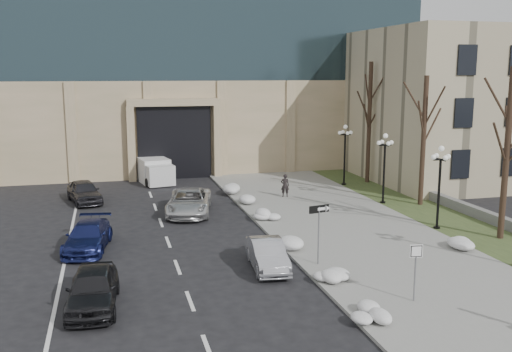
{
  "coord_description": "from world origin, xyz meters",
  "views": [
    {
      "loc": [
        -9.29,
        -14.75,
        8.73
      ],
      "look_at": [
        -2.07,
        12.84,
        3.5
      ],
      "focal_mm": 40.0,
      "sensor_mm": 36.0,
      "label": 1
    }
  ],
  "objects_px": {
    "car_e": "(84,192)",
    "lamppost_d": "(345,147)",
    "pedestrian": "(285,185)",
    "car_d": "(189,202)",
    "one_way_sign": "(322,216)",
    "car_a": "(93,289)",
    "lamppost_b": "(440,176)",
    "lamppost_c": "(385,159)",
    "box_truck": "(152,170)",
    "keep_sign": "(416,261)",
    "car_b": "(267,255)",
    "car_c": "(88,237)"
  },
  "relations": [
    {
      "from": "pedestrian",
      "to": "lamppost_d",
      "type": "distance_m",
      "value": 6.9
    },
    {
      "from": "pedestrian",
      "to": "lamppost_b",
      "type": "height_order",
      "value": "lamppost_b"
    },
    {
      "from": "car_c",
      "to": "lamppost_c",
      "type": "relative_size",
      "value": 0.99
    },
    {
      "from": "box_truck",
      "to": "keep_sign",
      "type": "height_order",
      "value": "keep_sign"
    },
    {
      "from": "car_b",
      "to": "pedestrian",
      "type": "xyz_separation_m",
      "value": [
        5.13,
        13.63,
        0.26
      ]
    },
    {
      "from": "car_e",
      "to": "lamppost_d",
      "type": "relative_size",
      "value": 0.93
    },
    {
      "from": "car_b",
      "to": "lamppost_d",
      "type": "xyz_separation_m",
      "value": [
        10.9,
        16.72,
        2.41
      ]
    },
    {
      "from": "box_truck",
      "to": "lamppost_b",
      "type": "height_order",
      "value": "lamppost_b"
    },
    {
      "from": "car_d",
      "to": "lamppost_d",
      "type": "distance_m",
      "value": 14.31
    },
    {
      "from": "pedestrian",
      "to": "car_d",
      "type": "bearing_deg",
      "value": 35.16
    },
    {
      "from": "car_b",
      "to": "car_e",
      "type": "bearing_deg",
      "value": 122.86
    },
    {
      "from": "car_a",
      "to": "lamppost_c",
      "type": "relative_size",
      "value": 0.94
    },
    {
      "from": "lamppost_b",
      "to": "lamppost_c",
      "type": "relative_size",
      "value": 1.0
    },
    {
      "from": "lamppost_b",
      "to": "car_d",
      "type": "bearing_deg",
      "value": 150.83
    },
    {
      "from": "lamppost_c",
      "to": "car_b",
      "type": "bearing_deg",
      "value": -136.86
    },
    {
      "from": "lamppost_d",
      "to": "car_b",
      "type": "bearing_deg",
      "value": -123.11
    },
    {
      "from": "lamppost_b",
      "to": "car_b",
      "type": "bearing_deg",
      "value": -161.16
    },
    {
      "from": "car_e",
      "to": "car_b",
      "type": "bearing_deg",
      "value": -75.17
    },
    {
      "from": "car_b",
      "to": "lamppost_d",
      "type": "relative_size",
      "value": 0.85
    },
    {
      "from": "car_b",
      "to": "box_truck",
      "type": "relative_size",
      "value": 0.64
    },
    {
      "from": "box_truck",
      "to": "lamppost_c",
      "type": "bearing_deg",
      "value": -50.7
    },
    {
      "from": "car_a",
      "to": "lamppost_d",
      "type": "bearing_deg",
      "value": 50.1
    },
    {
      "from": "pedestrian",
      "to": "lamppost_b",
      "type": "bearing_deg",
      "value": 134.47
    },
    {
      "from": "car_d",
      "to": "one_way_sign",
      "type": "height_order",
      "value": "one_way_sign"
    },
    {
      "from": "keep_sign",
      "to": "box_truck",
      "type": "bearing_deg",
      "value": 113.39
    },
    {
      "from": "car_a",
      "to": "keep_sign",
      "type": "relative_size",
      "value": 1.9
    },
    {
      "from": "car_e",
      "to": "pedestrian",
      "type": "xyz_separation_m",
      "value": [
        13.52,
        -2.2,
        0.17
      ]
    },
    {
      "from": "car_a",
      "to": "car_b",
      "type": "bearing_deg",
      "value": 22.3
    },
    {
      "from": "pedestrian",
      "to": "lamppost_d",
      "type": "xyz_separation_m",
      "value": [
        5.78,
        3.09,
        2.15
      ]
    },
    {
      "from": "car_b",
      "to": "lamppost_c",
      "type": "bearing_deg",
      "value": 48.05
    },
    {
      "from": "car_b",
      "to": "lamppost_d",
      "type": "distance_m",
      "value": 20.11
    },
    {
      "from": "car_a",
      "to": "car_c",
      "type": "bearing_deg",
      "value": 96.78
    },
    {
      "from": "box_truck",
      "to": "keep_sign",
      "type": "distance_m",
      "value": 28.69
    },
    {
      "from": "pedestrian",
      "to": "box_truck",
      "type": "height_order",
      "value": "box_truck"
    },
    {
      "from": "car_c",
      "to": "box_truck",
      "type": "height_order",
      "value": "box_truck"
    },
    {
      "from": "car_a",
      "to": "keep_sign",
      "type": "bearing_deg",
      "value": -9.11
    },
    {
      "from": "car_b",
      "to": "lamppost_c",
      "type": "xyz_separation_m",
      "value": [
        10.9,
        10.22,
        2.41
      ]
    },
    {
      "from": "keep_sign",
      "to": "lamppost_c",
      "type": "relative_size",
      "value": 0.49
    },
    {
      "from": "car_d",
      "to": "one_way_sign",
      "type": "relative_size",
      "value": 1.94
    },
    {
      "from": "car_d",
      "to": "lamppost_b",
      "type": "height_order",
      "value": "lamppost_b"
    },
    {
      "from": "box_truck",
      "to": "car_a",
      "type": "bearing_deg",
      "value": -109.55
    },
    {
      "from": "car_e",
      "to": "lamppost_c",
      "type": "height_order",
      "value": "lamppost_c"
    },
    {
      "from": "car_e",
      "to": "lamppost_d",
      "type": "xyz_separation_m",
      "value": [
        19.3,
        0.89,
        2.32
      ]
    },
    {
      "from": "car_e",
      "to": "one_way_sign",
      "type": "height_order",
      "value": "one_way_sign"
    },
    {
      "from": "box_truck",
      "to": "pedestrian",
      "type": "bearing_deg",
      "value": -56.25
    },
    {
      "from": "one_way_sign",
      "to": "lamppost_b",
      "type": "xyz_separation_m",
      "value": [
        8.42,
        3.99,
        0.71
      ]
    },
    {
      "from": "car_b",
      "to": "car_e",
      "type": "relative_size",
      "value": 0.91
    },
    {
      "from": "car_b",
      "to": "box_truck",
      "type": "distance_m",
      "value": 22.67
    },
    {
      "from": "keep_sign",
      "to": "lamppost_b",
      "type": "relative_size",
      "value": 0.49
    },
    {
      "from": "car_e",
      "to": "keep_sign",
      "type": "relative_size",
      "value": 1.89
    }
  ]
}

